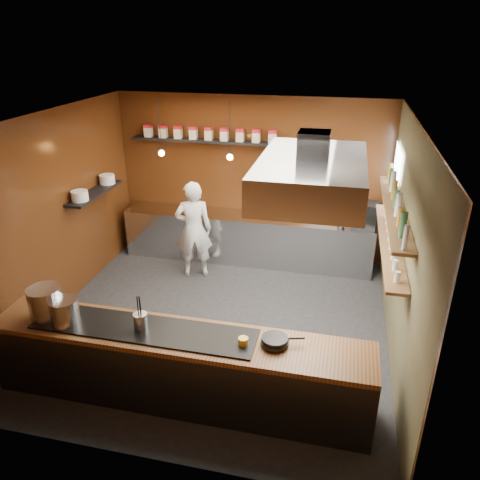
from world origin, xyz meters
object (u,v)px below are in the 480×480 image
(extractor_hood, at_px, (312,175))
(stockpot_small, at_px, (65,311))
(stockpot_large, at_px, (46,303))
(espresso_machine, at_px, (366,214))
(chef, at_px, (194,230))

(extractor_hood, bearing_deg, stockpot_small, -153.53)
(stockpot_large, distance_m, espresso_machine, 5.32)
(stockpot_small, bearing_deg, espresso_machine, 48.86)
(chef, bearing_deg, stockpot_small, 62.65)
(stockpot_small, height_order, chef, chef)
(extractor_hood, relative_size, espresso_machine, 4.87)
(espresso_machine, bearing_deg, extractor_hood, -96.61)
(stockpot_large, bearing_deg, chef, 75.22)
(extractor_hood, height_order, chef, extractor_hood)
(extractor_hood, height_order, espresso_machine, extractor_hood)
(stockpot_large, relative_size, chef, 0.23)
(stockpot_small, bearing_deg, chef, 80.45)
(stockpot_large, bearing_deg, stockpot_small, -13.63)
(extractor_hood, distance_m, stockpot_small, 3.24)
(extractor_hood, xyz_separation_m, espresso_machine, (0.80, 2.60, -1.40))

